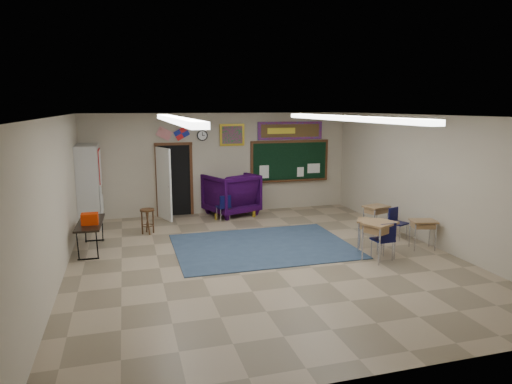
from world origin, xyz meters
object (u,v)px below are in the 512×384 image
object	(u,v)px
folding_table	(91,235)
student_desk_front_right	(376,218)
wingback_armchair	(231,194)
wooden_stool	(148,221)
student_desk_front_left	(371,234)

from	to	relation	value
folding_table	student_desk_front_right	bearing A→B (deg)	-2.33
folding_table	wingback_armchair	bearing A→B (deg)	35.69
wooden_stool	wingback_armchair	bearing A→B (deg)	30.81
student_desk_front_left	student_desk_front_right	distance (m)	1.55
wingback_armchair	wooden_stool	world-z (taller)	wingback_armchair
wingback_armchair	student_desk_front_right	xyz separation A→B (m)	(3.07, -3.06, -0.22)
student_desk_front_left	folding_table	xyz separation A→B (m)	(-6.00, 1.81, -0.05)
student_desk_front_right	folding_table	size ratio (longest dim) A/B	0.45
student_desk_front_left	wingback_armchair	bearing A→B (deg)	150.23
wingback_armchair	student_desk_front_left	distance (m)	4.87
student_desk_front_right	student_desk_front_left	bearing A→B (deg)	-142.38
wingback_armchair	folding_table	size ratio (longest dim) A/B	0.86
student_desk_front_left	wooden_stool	xyz separation A→B (m)	(-4.71, 2.84, -0.07)
student_desk_front_right	wooden_stool	xyz separation A→B (m)	(-5.58, 1.56, -0.07)
student_desk_front_left	folding_table	distance (m)	6.27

